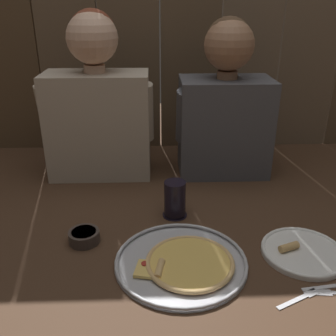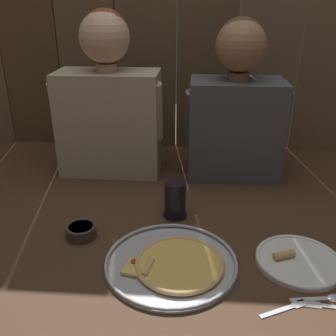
# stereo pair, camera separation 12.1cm
# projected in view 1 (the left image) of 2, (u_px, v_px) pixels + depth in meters

# --- Properties ---
(ground_plane) EXTENTS (3.20, 3.20, 0.00)m
(ground_plane) POSITION_uv_depth(u_px,v_px,m) (165.00, 233.00, 1.20)
(ground_plane) COLOR #422B1C
(pizza_tray) EXTENTS (0.37, 0.37, 0.03)m
(pizza_tray) POSITION_uv_depth(u_px,v_px,m) (184.00, 262.00, 1.05)
(pizza_tray) COLOR #B2B2B7
(pizza_tray) RESTS_ON ground
(dinner_plate) EXTENTS (0.24, 0.24, 0.03)m
(dinner_plate) POSITION_uv_depth(u_px,v_px,m) (303.00, 251.00, 1.09)
(dinner_plate) COLOR white
(dinner_plate) RESTS_ON ground
(drinking_glass) EXTENTS (0.08, 0.08, 0.13)m
(drinking_glass) POSITION_uv_depth(u_px,v_px,m) (175.00, 199.00, 1.27)
(drinking_glass) COLOR black
(drinking_glass) RESTS_ON ground
(dipping_bowl) EXTENTS (0.09, 0.09, 0.04)m
(dipping_bowl) POSITION_uv_depth(u_px,v_px,m) (84.00, 236.00, 1.15)
(dipping_bowl) COLOR #3D332D
(dipping_bowl) RESTS_ON ground
(table_fork) EXTENTS (0.12, 0.07, 0.01)m
(table_fork) POSITION_uv_depth(u_px,v_px,m) (300.00, 298.00, 0.93)
(table_fork) COLOR silver
(table_fork) RESTS_ON ground
(table_spoon) EXTENTS (0.14, 0.04, 0.01)m
(table_spoon) POSITION_uv_depth(u_px,v_px,m) (336.00, 285.00, 0.98)
(table_spoon) COLOR silver
(table_spoon) RESTS_ON ground
(diner_left) EXTENTS (0.44, 0.21, 0.65)m
(diner_left) POSITION_uv_depth(u_px,v_px,m) (97.00, 104.00, 1.49)
(diner_left) COLOR #B2A38E
(diner_left) RESTS_ON ground
(diner_right) EXTENTS (0.40, 0.23, 0.62)m
(diner_right) POSITION_uv_depth(u_px,v_px,m) (225.00, 105.00, 1.51)
(diner_right) COLOR #4C4C51
(diner_right) RESTS_ON ground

